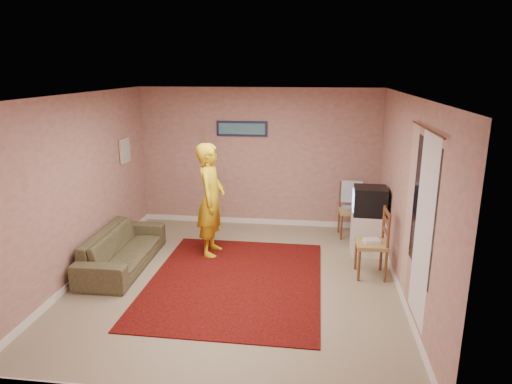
# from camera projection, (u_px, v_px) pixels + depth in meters

# --- Properties ---
(ground) EXTENTS (5.00, 5.00, 0.00)m
(ground) POSITION_uv_depth(u_px,v_px,m) (237.00, 281.00, 6.51)
(ground) COLOR gray
(ground) RESTS_ON ground
(wall_back) EXTENTS (4.50, 0.02, 2.60)m
(wall_back) POSITION_uv_depth(u_px,v_px,m) (258.00, 158.00, 8.56)
(wall_back) COLOR tan
(wall_back) RESTS_ON ground
(wall_front) EXTENTS (4.50, 0.02, 2.60)m
(wall_front) POSITION_uv_depth(u_px,v_px,m) (184.00, 272.00, 3.77)
(wall_front) COLOR tan
(wall_front) RESTS_ON ground
(wall_left) EXTENTS (0.02, 5.00, 2.60)m
(wall_left) POSITION_uv_depth(u_px,v_px,m) (79.00, 188.00, 6.44)
(wall_left) COLOR tan
(wall_left) RESTS_ON ground
(wall_right) EXTENTS (0.02, 5.00, 2.60)m
(wall_right) POSITION_uv_depth(u_px,v_px,m) (407.00, 199.00, 5.89)
(wall_right) COLOR tan
(wall_right) RESTS_ON ground
(ceiling) EXTENTS (4.50, 5.00, 0.02)m
(ceiling) POSITION_uv_depth(u_px,v_px,m) (234.00, 95.00, 5.82)
(ceiling) COLOR silver
(ceiling) RESTS_ON wall_back
(baseboard_back) EXTENTS (4.50, 0.02, 0.10)m
(baseboard_back) POSITION_uv_depth(u_px,v_px,m) (258.00, 221.00, 8.88)
(baseboard_back) COLOR white
(baseboard_back) RESTS_ON ground
(baseboard_left) EXTENTS (0.02, 5.00, 0.10)m
(baseboard_left) POSITION_uv_depth(u_px,v_px,m) (88.00, 269.00, 6.77)
(baseboard_left) COLOR white
(baseboard_left) RESTS_ON ground
(baseboard_right) EXTENTS (0.02, 5.00, 0.10)m
(baseboard_right) POSITION_uv_depth(u_px,v_px,m) (398.00, 287.00, 6.22)
(baseboard_right) COLOR white
(baseboard_right) RESTS_ON ground
(window) EXTENTS (0.01, 1.10, 1.50)m
(window) POSITION_uv_depth(u_px,v_px,m) (423.00, 208.00, 4.99)
(window) COLOR black
(window) RESTS_ON wall_right
(curtain_sheer) EXTENTS (0.01, 0.75, 2.10)m
(curtain_sheer) POSITION_uv_depth(u_px,v_px,m) (423.00, 230.00, 4.90)
(curtain_sheer) COLOR white
(curtain_sheer) RESTS_ON wall_right
(curtain_floral) EXTENTS (0.01, 0.35, 2.10)m
(curtain_floral) POSITION_uv_depth(u_px,v_px,m) (409.00, 211.00, 5.57)
(curtain_floral) COLOR beige
(curtain_floral) RESTS_ON wall_right
(curtain_rod) EXTENTS (0.02, 1.40, 0.02)m
(curtain_rod) POSITION_uv_depth(u_px,v_px,m) (427.00, 129.00, 4.77)
(curtain_rod) COLOR brown
(curtain_rod) RESTS_ON wall_right
(picture_back) EXTENTS (0.95, 0.04, 0.28)m
(picture_back) POSITION_uv_depth(u_px,v_px,m) (242.00, 129.00, 8.42)
(picture_back) COLOR #151A3A
(picture_back) RESTS_ON wall_back
(picture_left) EXTENTS (0.04, 0.38, 0.42)m
(picture_left) POSITION_uv_depth(u_px,v_px,m) (125.00, 151.00, 7.90)
(picture_left) COLOR beige
(picture_left) RESTS_ON wall_left
(area_rug) EXTENTS (2.43, 3.03, 0.02)m
(area_rug) POSITION_uv_depth(u_px,v_px,m) (235.00, 281.00, 6.49)
(area_rug) COLOR black
(area_rug) RESTS_ON ground
(tv_cabinet) EXTENTS (0.52, 0.47, 0.66)m
(tv_cabinet) POSITION_uv_depth(u_px,v_px,m) (368.00, 234.00, 7.41)
(tv_cabinet) COLOR silver
(tv_cabinet) RESTS_ON ground
(crt_tv) EXTENTS (0.54, 0.49, 0.45)m
(crt_tv) POSITION_uv_depth(u_px,v_px,m) (370.00, 201.00, 7.26)
(crt_tv) COLOR black
(crt_tv) RESTS_ON tv_cabinet
(chair_a) EXTENTS (0.47, 0.45, 0.53)m
(chair_a) POSITION_uv_depth(u_px,v_px,m) (352.00, 205.00, 8.08)
(chair_a) COLOR tan
(chair_a) RESTS_ON ground
(dvd_player) EXTENTS (0.35, 0.25, 0.06)m
(dvd_player) POSITION_uv_depth(u_px,v_px,m) (352.00, 208.00, 8.09)
(dvd_player) COLOR silver
(dvd_player) RESTS_ON chair_a
(blue_throw) EXTENTS (0.38, 0.05, 0.40)m
(blue_throw) POSITION_uv_depth(u_px,v_px,m) (352.00, 192.00, 8.19)
(blue_throw) COLOR #99D1FB
(blue_throw) RESTS_ON chair_a
(chair_b) EXTENTS (0.45, 0.47, 0.55)m
(chair_b) POSITION_uv_depth(u_px,v_px,m) (372.00, 236.00, 6.51)
(chair_b) COLOR tan
(chair_b) RESTS_ON ground
(game_console) EXTENTS (0.26, 0.21, 0.05)m
(game_console) POSITION_uv_depth(u_px,v_px,m) (372.00, 241.00, 6.53)
(game_console) COLOR white
(game_console) RESTS_ON chair_b
(sofa) EXTENTS (0.80, 1.94, 0.56)m
(sofa) POSITION_uv_depth(u_px,v_px,m) (123.00, 249.00, 6.92)
(sofa) COLOR brown
(sofa) RESTS_ON ground
(person) EXTENTS (0.46, 0.68, 1.82)m
(person) POSITION_uv_depth(u_px,v_px,m) (211.00, 200.00, 7.24)
(person) COLOR gold
(person) RESTS_ON ground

